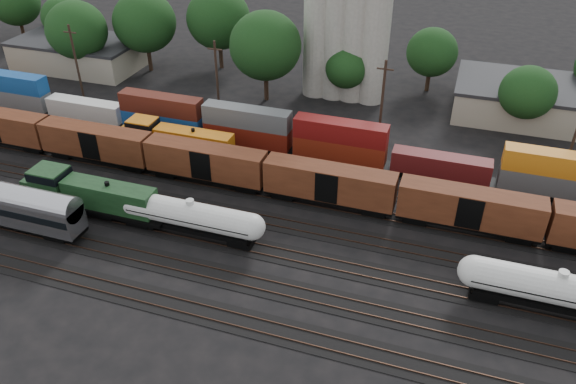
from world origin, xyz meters
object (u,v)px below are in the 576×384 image
(orange_locomotive, at_px, (174,139))
(grain_silo, at_px, (345,28))
(green_locomotive, at_px, (86,194))
(tank_car_a, at_px, (191,216))

(orange_locomotive, relative_size, grain_silo, 0.61)
(green_locomotive, relative_size, orange_locomotive, 1.02)
(green_locomotive, bearing_deg, grain_silo, 64.78)
(green_locomotive, relative_size, tank_car_a, 1.09)
(tank_car_a, height_order, orange_locomotive, orange_locomotive)
(orange_locomotive, distance_m, grain_silo, 31.94)
(tank_car_a, height_order, grain_silo, grain_silo)
(tank_car_a, distance_m, orange_locomotive, 18.10)
(orange_locomotive, bearing_deg, green_locomotive, -101.09)
(green_locomotive, xyz_separation_m, orange_locomotive, (2.94, 15.00, -0.19))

